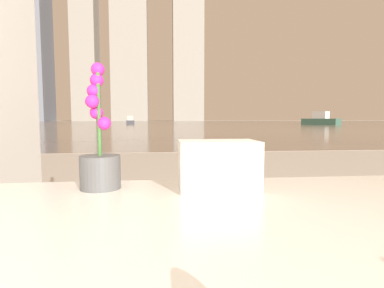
# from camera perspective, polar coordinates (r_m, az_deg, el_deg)

# --- Properties ---
(potted_orchid) EXTENTS (0.13, 0.13, 0.41)m
(potted_orchid) POSITION_cam_1_polar(r_m,az_deg,el_deg) (1.04, -17.19, -2.15)
(potted_orchid) COLOR #4C4C4C
(potted_orchid) RESTS_ON bathtub
(towel_stack) EXTENTS (0.26, 0.16, 0.16)m
(towel_stack) POSITION_cam_1_polar(r_m,az_deg,el_deg) (0.99, 4.97, -3.96)
(towel_stack) COLOR silver
(towel_stack) RESTS_ON bathtub
(harbor_water) EXTENTS (180.00, 110.00, 0.01)m
(harbor_water) POSITION_cam_1_polar(r_m,az_deg,el_deg) (62.08, -5.58, 4.04)
(harbor_water) COLOR gray
(harbor_water) RESTS_ON ground_plane
(harbor_boat_0) EXTENTS (4.00, 4.87, 1.78)m
(harbor_boat_0) POSITION_cam_1_polar(r_m,az_deg,el_deg) (43.61, 23.31, 4.20)
(harbor_boat_0) COLOR #335647
(harbor_boat_0) RESTS_ON harbor_water
(harbor_boat_2) EXTENTS (1.48, 3.39, 1.23)m
(harbor_boat_2) POSITION_cam_1_polar(r_m,az_deg,el_deg) (45.22, -11.68, 4.25)
(harbor_boat_2) COLOR #2D2D33
(harbor_boat_2) RESTS_ON harbor_water
(skyline_tower_0) EXTENTS (9.86, 13.03, 59.76)m
(skyline_tower_0) POSITION_cam_1_polar(r_m,az_deg,el_deg) (130.25, -27.94, 17.15)
(skyline_tower_0) COLOR slate
(skyline_tower_0) RESTS_ON ground_plane
(skyline_tower_1) EXTENTS (8.75, 10.16, 70.97)m
(skyline_tower_1) POSITION_cam_1_polar(r_m,az_deg,el_deg) (126.28, -19.79, 20.46)
(skyline_tower_1) COLOR gray
(skyline_tower_1) RESTS_ON ground_plane
(skyline_tower_2) EXTENTS (13.51, 8.68, 51.91)m
(skyline_tower_2) POSITION_cam_1_polar(r_m,az_deg,el_deg) (121.31, -11.80, 16.67)
(skyline_tower_2) COLOR gray
(skyline_tower_2) RESTS_ON ground_plane
(skyline_tower_3) EXTENTS (11.72, 7.49, 80.09)m
(skyline_tower_3) POSITION_cam_1_polar(r_m,az_deg,el_deg) (124.86, -0.78, 23.12)
(skyline_tower_3) COLOR gray
(skyline_tower_3) RESTS_ON ground_plane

